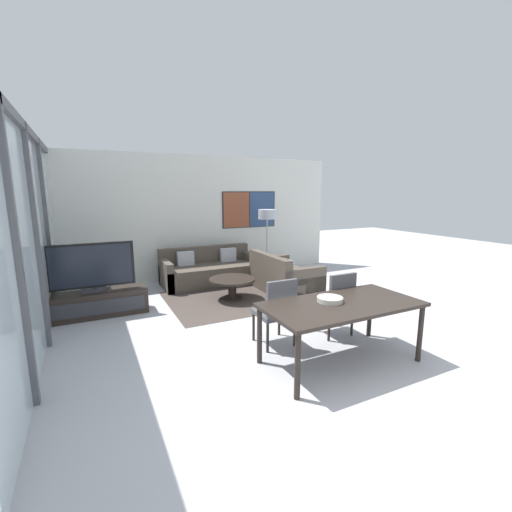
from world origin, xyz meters
The scene contains 14 objects.
ground_plane centered at (0.00, 0.00, 0.00)m, with size 24.00×24.00×0.00m, color #B2B2B7.
wall_back centered at (0.04, 5.54, 1.41)m, with size 6.92×0.09×2.80m.
window_wall_left centered at (-2.95, 2.77, 1.53)m, with size 0.07×5.54×2.80m.
area_rug centered at (-0.01, 3.54, 0.00)m, with size 2.34×2.00×0.01m.
tv_console centered at (-2.34, 3.69, 0.21)m, with size 1.60×0.44×0.41m.
television centered at (-2.34, 3.70, 0.81)m, with size 1.27×0.20×0.79m.
sofa_main centered at (-0.01, 4.85, 0.27)m, with size 2.07×0.92×0.78m.
sofa_side centered at (1.10, 3.58, 0.27)m, with size 0.92×1.47×0.78m.
coffee_table centered at (-0.01, 3.54, 0.30)m, with size 0.86×0.86×0.40m.
dining_table centered at (0.21, 0.74, 0.67)m, with size 1.84×0.93×0.73m.
dining_chair_left centered at (-0.24, 1.45, 0.51)m, with size 0.46×0.46×0.91m.
dining_chair_centre centered at (0.66, 1.38, 0.51)m, with size 0.46×0.46×0.91m.
fruit_bowl centered at (0.11, 0.84, 0.77)m, with size 0.30×0.30×0.06m.
floor_lamp centered at (1.43, 4.86, 1.38)m, with size 0.41×0.41×1.58m.
Camera 1 is at (-2.36, -2.19, 2.00)m, focal length 24.00 mm.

